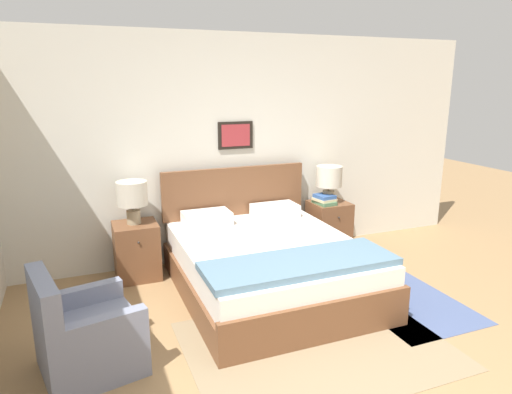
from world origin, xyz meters
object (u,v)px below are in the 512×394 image
object	(u,v)px
nightstand_near_window	(137,251)
table_lamp_near_window	(132,196)
armchair	(84,336)
bed	(268,264)
table_lamp_by_door	(329,178)
nightstand_by_door	(329,226)

from	to	relation	value
nightstand_near_window	table_lamp_near_window	bearing A→B (deg)	113.96
armchair	nightstand_near_window	world-z (taller)	armchair
armchair	table_lamp_near_window	xyz separation A→B (m)	(0.57, 1.56, 0.63)
bed	table_lamp_near_window	xyz separation A→B (m)	(-1.19, 0.84, 0.62)
nightstand_near_window	table_lamp_by_door	xyz separation A→B (m)	(2.35, 0.01, 0.61)
bed	nightstand_near_window	size ratio (longest dim) A/B	3.48
armchair	table_lamp_by_door	bearing A→B (deg)	105.74
nightstand_near_window	nightstand_by_door	bearing A→B (deg)	0.00
armchair	table_lamp_by_door	size ratio (longest dim) A/B	1.75
armchair	table_lamp_by_door	distance (m)	3.37
bed	armchair	bearing A→B (deg)	-157.75
bed	nightstand_by_door	xyz separation A→B (m)	(1.18, 0.82, 0.01)
armchair	table_lamp_by_door	world-z (taller)	table_lamp_by_door
armchair	table_lamp_near_window	distance (m)	1.77
bed	armchair	size ratio (longest dim) A/B	2.65
armchair	nightstand_by_door	bearing A→B (deg)	105.42
nightstand_near_window	table_lamp_by_door	distance (m)	2.43
armchair	table_lamp_near_window	bearing A→B (deg)	147.64
bed	nightstand_near_window	distance (m)	1.44
nightstand_by_door	table_lamp_by_door	bearing A→B (deg)	139.21
table_lamp_near_window	nightstand_near_window	bearing A→B (deg)	-66.04
nightstand_by_door	bed	bearing A→B (deg)	-145.10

